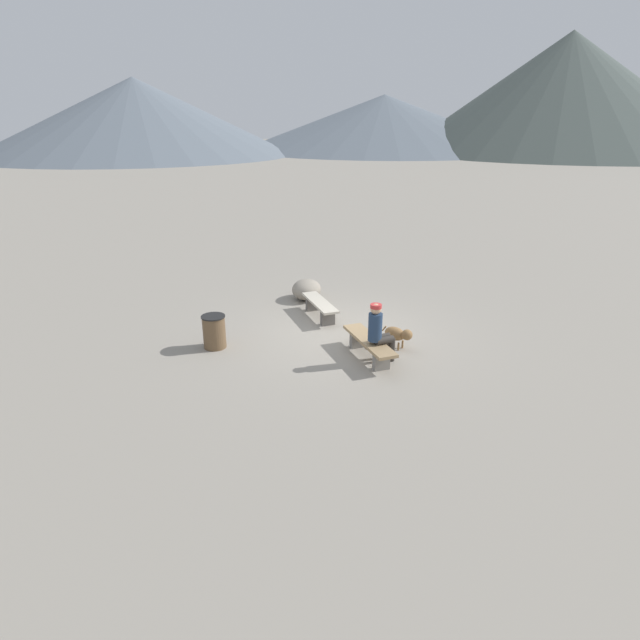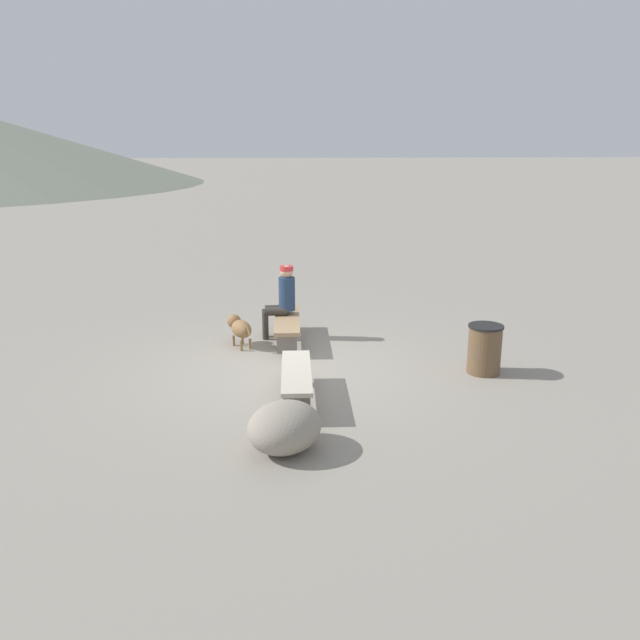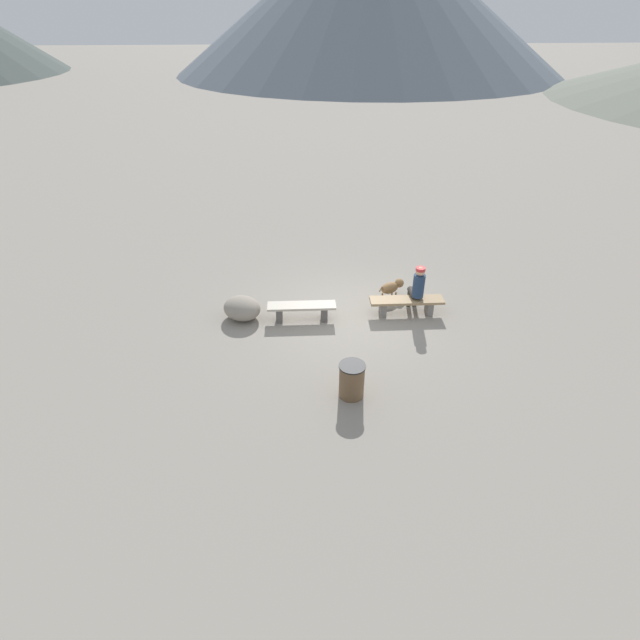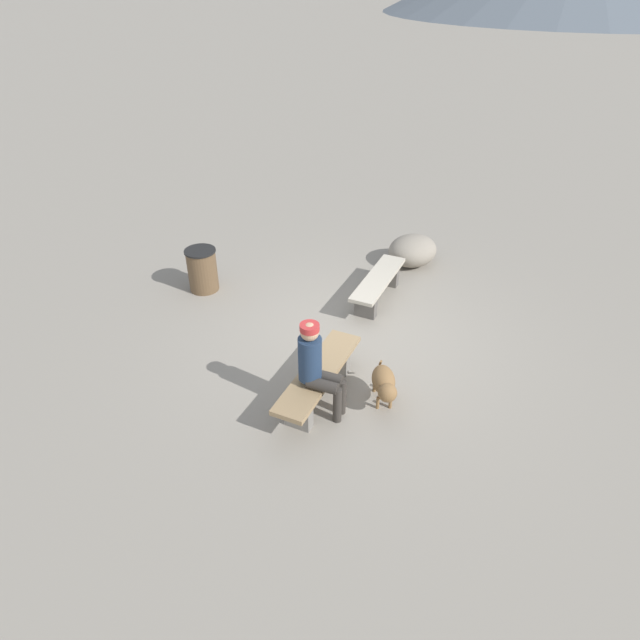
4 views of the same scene
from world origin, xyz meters
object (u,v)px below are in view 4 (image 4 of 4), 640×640
Objects in this scene: seated_person at (317,364)px; trash_bin at (202,270)px; bench_left at (378,284)px; boulder at (413,251)px; bench_right at (319,378)px; dog at (384,383)px.

seated_person reaches higher than trash_bin.
trash_bin is (-2.01, -3.04, -0.37)m from seated_person.
bench_left is 1.77× the size of boulder.
bench_left is 2.25× the size of trash_bin.
seated_person is 1.38× the size of boulder.
bench_left is 2.64m from bench_right.
bench_right is 0.51m from seated_person.
bench_right reaches higher than bench_left.
dog is at bearing 120.30° from seated_person.
dog reaches higher than bench_left.
trash_bin reaches higher than bench_left.
dog is at bearing 21.55° from bench_left.
bench_left is 2.33× the size of dog.
seated_person is 3.66m from trash_bin.
bench_left is at bearing -6.91° from boulder.
seated_person is at bearing -0.16° from boulder.
bench_right is at bearing -101.75° from dog.
boulder reaches higher than bench_left.
dog is (-0.46, 0.73, -0.41)m from seated_person.
boulder is at bearing 179.90° from bench_right.
trash_bin reaches higher than dog.
bench_right is (2.64, 0.09, 0.02)m from bench_left.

